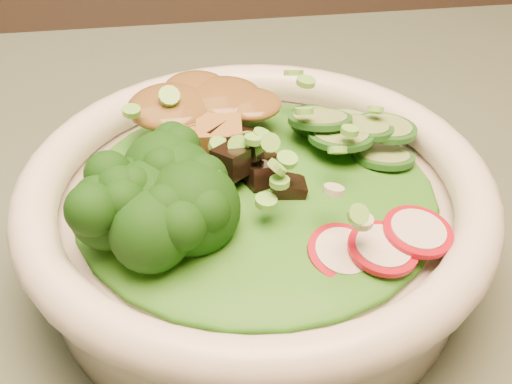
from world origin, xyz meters
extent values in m
cube|color=#444F42|center=(0.00, 0.00, 0.73)|extent=(1.20, 0.80, 0.03)
cylinder|color=silver|center=(0.08, 0.03, 0.78)|extent=(0.25, 0.25, 0.05)
torus|color=silver|center=(0.08, 0.03, 0.81)|extent=(0.28, 0.28, 0.03)
ellipsoid|color=#1F5912|center=(0.08, 0.03, 0.81)|extent=(0.21, 0.21, 0.02)
ellipsoid|color=brown|center=(0.05, 0.09, 0.84)|extent=(0.07, 0.06, 0.02)
camera|label=1|loc=(0.04, -0.29, 1.06)|focal=50.00mm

